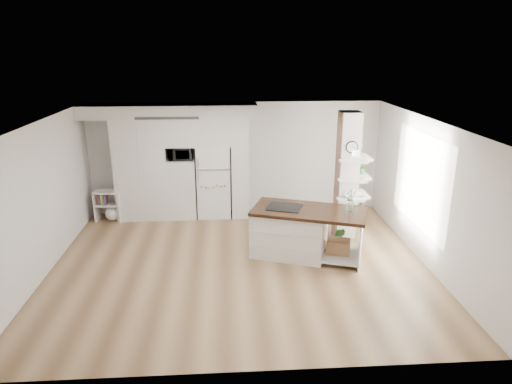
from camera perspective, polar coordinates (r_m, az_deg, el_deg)
floor at (r=8.76m, az=-2.05°, el=-9.01°), size 7.00×6.00×0.01m
room at (r=8.10m, az=-2.19°, el=2.79°), size 7.04×6.04×2.72m
cabinet_wall at (r=10.84m, az=-10.29°, el=4.48°), size 4.00×0.71×2.70m
refrigerator at (r=10.95m, az=-5.30°, el=1.40°), size 0.78×0.69×1.75m
column at (r=9.67m, az=11.87°, el=1.82°), size 0.69×0.90×2.70m
window at (r=9.25m, az=19.87°, el=1.34°), size 0.00×2.40×2.40m
pendant_light at (r=8.40m, az=9.47°, el=4.96°), size 0.12×0.12×0.10m
kitchen_island at (r=8.99m, az=4.98°, el=-4.84°), size 2.37×1.68×1.54m
bookshelf at (r=11.28m, az=-17.76°, el=-1.88°), size 0.65×0.42×0.73m
floor_plant_a at (r=9.29m, az=10.16°, el=-5.86°), size 0.36×0.33×0.53m
floor_plant_b at (r=11.33m, az=12.89°, el=-1.77°), size 0.30×0.30×0.49m
microwave at (r=10.77m, az=-9.42°, el=4.78°), size 0.54×0.37×0.30m
shelf_plant at (r=9.85m, az=13.09°, el=3.08°), size 0.27×0.23×0.30m
decor_bowl at (r=9.54m, az=11.65°, el=-0.59°), size 0.22×0.22×0.05m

